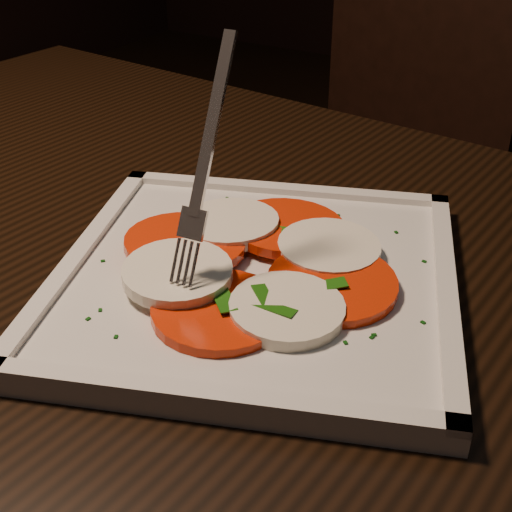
% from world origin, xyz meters
% --- Properties ---
extents(table, '(1.27, 0.91, 0.75)m').
position_xyz_m(table, '(-0.13, -0.10, 0.65)').
color(table, black).
rests_on(table, ground).
extents(chair, '(0.51, 0.51, 0.93)m').
position_xyz_m(chair, '(-0.24, 0.71, 0.53)').
color(chair, black).
rests_on(chair, ground).
extents(plate, '(0.40, 0.40, 0.01)m').
position_xyz_m(plate, '(-0.04, -0.10, 0.76)').
color(plate, silver).
rests_on(plate, table).
extents(caprese_salad, '(0.26, 0.24, 0.02)m').
position_xyz_m(caprese_salad, '(-0.04, -0.10, 0.77)').
color(caprese_salad, red).
rests_on(caprese_salad, plate).
extents(fork, '(0.04, 0.09, 0.16)m').
position_xyz_m(fork, '(-0.06, -0.11, 0.86)').
color(fork, white).
rests_on(fork, caprese_salad).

